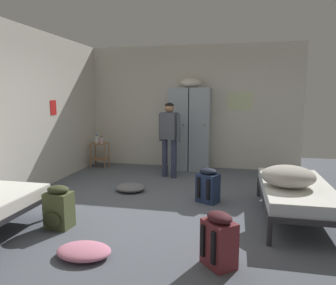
# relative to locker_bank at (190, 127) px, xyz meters

# --- Properties ---
(ground_plane) EXTENTS (9.19, 9.19, 0.00)m
(ground_plane) POSITION_rel_locker_bank_xyz_m (-0.01, -2.59, -0.97)
(ground_plane) COLOR #565B66
(room_backdrop) EXTENTS (4.93, 5.80, 2.83)m
(room_backdrop) POSITION_rel_locker_bank_xyz_m (-1.32, -1.25, 0.44)
(room_backdrop) COLOR beige
(room_backdrop) RESTS_ON ground_plane
(locker_bank) EXTENTS (0.90, 0.55, 2.07)m
(locker_bank) POSITION_rel_locker_bank_xyz_m (0.00, 0.00, 0.00)
(locker_bank) COLOR #8C99A3
(locker_bank) RESTS_ON ground_plane
(shelf_unit) EXTENTS (0.38, 0.30, 0.57)m
(shelf_unit) POSITION_rel_locker_bank_xyz_m (-2.12, -0.20, -0.62)
(shelf_unit) COLOR #99704C
(shelf_unit) RESTS_ON ground_plane
(bed_right) EXTENTS (0.90, 1.90, 0.49)m
(bed_right) POSITION_rel_locker_bank_xyz_m (1.84, -2.65, -0.59)
(bed_right) COLOR #28282D
(bed_right) RESTS_ON ground_plane
(bedding_heap) EXTENTS (0.69, 0.64, 0.28)m
(bedding_heap) POSITION_rel_locker_bank_xyz_m (1.71, -2.81, -0.34)
(bedding_heap) COLOR #B7B2A8
(bedding_heap) RESTS_ON bed_right
(person_traveler) EXTENTS (0.47, 0.28, 1.54)m
(person_traveler) POSITION_rel_locker_bank_xyz_m (-0.31, -0.79, -0.04)
(person_traveler) COLOR #2D334C
(person_traveler) RESTS_ON ground_plane
(water_bottle) EXTENTS (0.07, 0.07, 0.21)m
(water_bottle) POSITION_rel_locker_bank_xyz_m (-2.20, -0.18, -0.31)
(water_bottle) COLOR white
(water_bottle) RESTS_ON shelf_unit
(lotion_bottle) EXTENTS (0.06, 0.06, 0.17)m
(lotion_bottle) POSITION_rel_locker_bank_xyz_m (-2.05, -0.24, -0.32)
(lotion_bottle) COLOR beige
(lotion_bottle) RESTS_ON shelf_unit
(backpack_navy) EXTENTS (0.39, 0.41, 0.55)m
(backpack_navy) POSITION_rel_locker_bank_xyz_m (0.62, -2.21, -0.71)
(backpack_navy) COLOR navy
(backpack_navy) RESTS_ON ground_plane
(backpack_maroon) EXTENTS (0.42, 0.41, 0.55)m
(backpack_maroon) POSITION_rel_locker_bank_xyz_m (0.90, -4.11, -0.71)
(backpack_maroon) COLOR maroon
(backpack_maroon) RESTS_ON ground_plane
(backpack_olive) EXTENTS (0.34, 0.36, 0.55)m
(backpack_olive) POSITION_rel_locker_bank_xyz_m (-1.16, -3.62, -0.71)
(backpack_olive) COLOR #566038
(backpack_olive) RESTS_ON ground_plane
(clothes_pile_grey) EXTENTS (0.52, 0.46, 0.13)m
(clothes_pile_grey) POSITION_rel_locker_bank_xyz_m (-0.78, -1.92, -0.90)
(clothes_pile_grey) COLOR slate
(clothes_pile_grey) RESTS_ON ground_plane
(clothes_pile_pink) EXTENTS (0.58, 0.43, 0.12)m
(clothes_pile_pink) POSITION_rel_locker_bank_xyz_m (-0.50, -4.24, -0.91)
(clothes_pile_pink) COLOR pink
(clothes_pile_pink) RESTS_ON ground_plane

